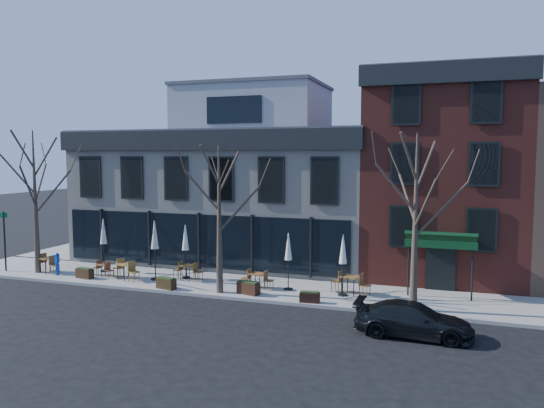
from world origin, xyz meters
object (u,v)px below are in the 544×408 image
(parked_sedan, at_px, (413,320))
(umbrella_0, at_px, (103,234))
(call_box, at_px, (57,263))
(cafe_set_0, at_px, (48,263))

(parked_sedan, xyz_separation_m, umbrella_0, (-17.29, 5.02, 1.64))
(parked_sedan, xyz_separation_m, call_box, (-19.20, 3.45, 0.19))
(parked_sedan, bearing_deg, call_box, 80.83)
(call_box, relative_size, umbrella_0, 0.42)
(parked_sedan, distance_m, umbrella_0, 18.07)
(call_box, height_order, cafe_set_0, call_box)
(parked_sedan, bearing_deg, umbrella_0, 74.84)
(parked_sedan, height_order, umbrella_0, umbrella_0)
(call_box, xyz_separation_m, cafe_set_0, (-0.96, 0.37, -0.15))
(call_box, bearing_deg, umbrella_0, 39.24)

